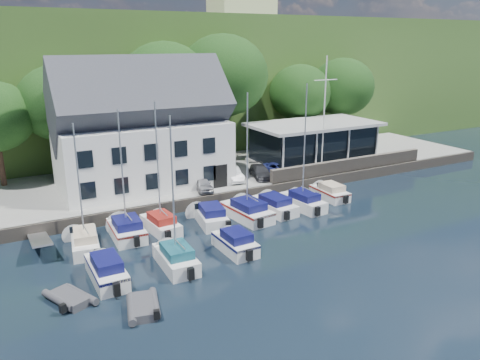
{
  "coord_description": "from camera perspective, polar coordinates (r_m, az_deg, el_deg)",
  "views": [
    {
      "loc": [
        -18.28,
        -22.26,
        13.18
      ],
      "look_at": [
        -1.45,
        9.0,
        2.57
      ],
      "focal_mm": 35.0,
      "sensor_mm": 36.0,
      "label": 1
    }
  ],
  "objects": [
    {
      "name": "boat_r1_6",
      "position": [
        37.37,
        7.83,
        3.12
      ],
      "size": [
        2.52,
        6.41,
        9.08
      ],
      "primitive_type": null,
      "rotation": [
        0.0,
        0.0,
        0.11
      ],
      "color": "white",
      "rests_on": "ground"
    },
    {
      "name": "boat_r2_1",
      "position": [
        27.39,
        -8.15,
        -2.04
      ],
      "size": [
        2.08,
        5.87,
        8.98
      ],
      "primitive_type": null,
      "rotation": [
        0.0,
        0.0,
        -0.03
      ],
      "color": "white",
      "rests_on": "ground"
    },
    {
      "name": "club_pavilion",
      "position": [
        49.23,
        8.96,
        4.56
      ],
      "size": [
        13.2,
        7.2,
        4.1
      ],
      "primitive_type": null,
      "color": "black",
      "rests_on": "quay"
    },
    {
      "name": "seawall",
      "position": [
        46.73,
        13.25,
        1.84
      ],
      "size": [
        18.0,
        0.5,
        1.2
      ],
      "primitive_type": "cube",
      "color": "#5D544A",
      "rests_on": "quay"
    },
    {
      "name": "tree_2",
      "position": [
        48.09,
        -9.0,
        9.17
      ],
      "size": [
        8.92,
        8.92,
        12.19
      ],
      "primitive_type": null,
      "color": "black",
      "rests_on": "quay"
    },
    {
      "name": "dinghy_1",
      "position": [
        24.98,
        -11.74,
        -14.71
      ],
      "size": [
        2.27,
        3.1,
        0.65
      ],
      "primitive_type": null,
      "rotation": [
        0.0,
        0.0,
        -0.23
      ],
      "color": "#3B3C40",
      "rests_on": "ground"
    },
    {
      "name": "car_white",
      "position": [
        42.33,
        -1.01,
        0.77
      ],
      "size": [
        1.75,
        3.81,
        1.21
      ],
      "primitive_type": "imported",
      "rotation": [
        0.0,
        0.0,
        -0.13
      ],
      "color": "white",
      "rests_on": "quay"
    },
    {
      "name": "tree_3",
      "position": [
        50.3,
        -2.04,
        10.1
      ],
      "size": [
        9.46,
        9.46,
        12.93
      ],
      "primitive_type": null,
      "color": "black",
      "rests_on": "quay"
    },
    {
      "name": "boat_r2_0",
      "position": [
        28.13,
        -16.0,
        -10.24
      ],
      "size": [
        1.84,
        6.16,
        1.54
      ],
      "primitive_type": null,
      "rotation": [
        0.0,
        0.0,
        0.0
      ],
      "color": "white",
      "rests_on": "ground"
    },
    {
      "name": "tree_1",
      "position": [
        45.55,
        -20.95,
        6.59
      ],
      "size": [
        7.45,
        7.45,
        10.18
      ],
      "primitive_type": null,
      "color": "black",
      "rests_on": "quay"
    },
    {
      "name": "car_blue",
      "position": [
        44.31,
        4.75,
        1.42
      ],
      "size": [
        2.26,
        3.68,
        1.18
      ],
      "primitive_type": "imported",
      "rotation": [
        0.0,
        0.0,
        0.28
      ],
      "color": "navy",
      "rests_on": "quay"
    },
    {
      "name": "ground",
      "position": [
        31.68,
        10.18,
        -8.23
      ],
      "size": [
        180.0,
        180.0,
        0.0
      ],
      "primitive_type": "plane",
      "color": "black",
      "rests_on": "ground"
    },
    {
      "name": "boat_r1_1",
      "position": [
        32.29,
        -14.15,
        0.64
      ],
      "size": [
        2.41,
        5.85,
        9.12
      ],
      "primitive_type": null,
      "rotation": [
        0.0,
        0.0,
        -0.04
      ],
      "color": "white",
      "rests_on": "ground"
    },
    {
      "name": "quay",
      "position": [
        45.56,
        -3.46,
        0.45
      ],
      "size": [
        60.0,
        13.0,
        1.0
      ],
      "primitive_type": "cube",
      "color": "gray",
      "rests_on": "ground"
    },
    {
      "name": "boat_r1_4",
      "position": [
        34.76,
        0.88,
        2.54
      ],
      "size": [
        3.02,
        6.86,
        9.43
      ],
      "primitive_type": null,
      "rotation": [
        0.0,
        0.0,
        0.11
      ],
      "color": "white",
      "rests_on": "ground"
    },
    {
      "name": "car_silver",
      "position": [
        39.61,
        -4.6,
        -0.5
      ],
      "size": [
        1.73,
        3.34,
        1.09
      ],
      "primitive_type": "imported",
      "rotation": [
        0.0,
        0.0,
        -0.15
      ],
      "color": "#A4A5A9",
      "rests_on": "quay"
    },
    {
      "name": "boat_r1_3",
      "position": [
        35.1,
        -3.61,
        -4.17
      ],
      "size": [
        2.91,
        6.11,
        1.46
      ],
      "primitive_type": null,
      "rotation": [
        0.0,
        0.0,
        -0.16
      ],
      "color": "white",
      "rests_on": "ground"
    },
    {
      "name": "tree_4",
      "position": [
        54.94,
        7.26,
        8.82
      ],
      "size": [
        7.07,
        7.07,
        9.66
      ],
      "primitive_type": null,
      "color": "black",
      "rests_on": "quay"
    },
    {
      "name": "flagpole",
      "position": [
        45.07,
        10.21,
        7.78
      ],
      "size": [
        2.61,
        0.2,
        10.88
      ],
      "primitive_type": null,
      "color": "white",
      "rests_on": "quay"
    },
    {
      "name": "tree_5",
      "position": [
        58.14,
        12.27,
        9.31
      ],
      "size": [
        7.52,
        7.52,
        10.28
      ],
      "primitive_type": null,
      "color": "black",
      "rests_on": "quay"
    },
    {
      "name": "boat_r1_5",
      "position": [
        37.47,
        4.07,
        -2.86
      ],
      "size": [
        2.78,
        6.49,
        1.41
      ],
      "primitive_type": null,
      "rotation": [
        0.0,
        0.0,
        0.12
      ],
      "color": "white",
      "rests_on": "ground"
    },
    {
      "name": "gangway",
      "position": [
        33.97,
        -23.18,
        -7.62
      ],
      "size": [
        1.2,
        6.0,
        1.4
      ],
      "primitive_type": null,
      "color": "#BABABF",
      "rests_on": "ground"
    },
    {
      "name": "dinghy_0",
      "position": [
        26.75,
        -20.01,
        -13.2
      ],
      "size": [
        2.6,
        3.15,
        0.63
      ],
      "primitive_type": null,
      "rotation": [
        0.0,
        0.0,
        0.42
      ],
      "color": "#3B3C40",
      "rests_on": "ground"
    },
    {
      "name": "harbor_building",
      "position": [
        41.12,
        -11.9,
        5.3
      ],
      "size": [
        14.4,
        8.2,
        8.7
      ],
      "primitive_type": null,
      "color": "white",
      "rests_on": "quay"
    },
    {
      "name": "car_dgrey",
      "position": [
        43.24,
        2.53,
        1.02
      ],
      "size": [
        2.49,
        4.05,
        1.1
      ],
      "primitive_type": "imported",
      "rotation": [
        0.0,
        0.0,
        -0.27
      ],
      "color": "#2C2C30",
      "rests_on": "quay"
    },
    {
      "name": "boat_r1_0",
      "position": [
        31.28,
        -19.0,
        -0.85
      ],
      "size": [
        2.59,
        6.37,
        8.53
      ],
      "primitive_type": null,
      "rotation": [
        0.0,
        0.0,
        -0.13
      ],
      "color": "white",
      "rests_on": "ground"
    },
    {
      "name": "field_patch",
      "position": [
        95.98,
        -13.04,
        18.01
      ],
      "size": [
        50.0,
        30.0,
        0.3
      ],
      "primitive_type": "cube",
      "color": "#5A6331",
      "rests_on": "hillside"
    },
    {
      "name": "boat_r1_7",
      "position": [
        41.28,
        10.88,
        -1.29
      ],
      "size": [
        2.01,
        5.46,
        1.37
      ],
      "primitive_type": null,
      "rotation": [
        0.0,
        0.0,
        -0.02
      ],
      "color": "white",
      "rests_on": "ground"
    },
    {
      "name": "quay_face",
      "position": [
        40.02,
        0.47,
        -1.84
      ],
      "size": [
        60.0,
        0.3,
        1.0
      ],
      "primitive_type": "cube",
      "color": "#5D544A",
      "rests_on": "ground"
    },
    {
      "name": "hillside",
      "position": [
        86.38,
        -16.43,
        12.54
      ],
      "size": [
        160.0,
        75.0,
        16.0
      ],
      "primitive_type": "cube",
      "color": "#32501E",
      "rests_on": "ground"
    },
    {
      "name": "boat_r1_2",
      "position": [
        32.96,
        -9.94,
        0.66
      ],
      "size": [
        2.36,
        5.73,
        8.49
      ],
      "primitive_type": null,
      "rotation": [
        0.0,
        0.0,
        0.1
      ],
      "color": "white",
      "rests_on": "ground"
    },
    {
      "name": "boat_r2_2",
      "position": [
        30.53,
        -0.6,
        -7.41
      ],
      "size": [
        1.99,
        5.22,
        1.48
      ],
      "primitive_type": null,
      "rotation": [
        0.0,
        0.0,
        0.03
      ],
      "color": "white",
      "rests_on": "ground"
    }
  ]
}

